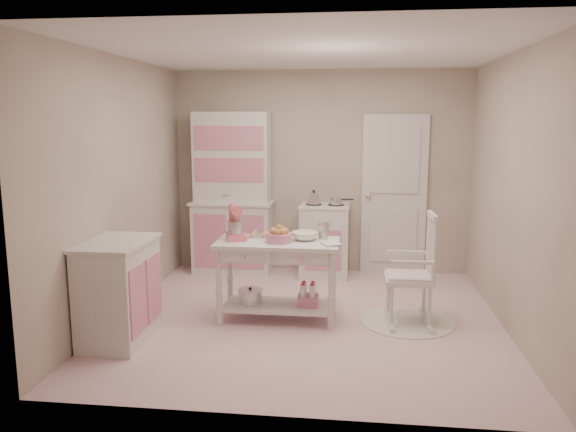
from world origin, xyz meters
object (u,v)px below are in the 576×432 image
Objects in this scene: stand_mixer at (236,223)px; hutch at (232,193)px; rocking_chair at (409,268)px; stove at (324,240)px; base_cabinet at (119,291)px; work_table at (278,280)px; bread_basket at (279,238)px.

hutch is at bearing 82.93° from stand_mixer.
stove is at bearing 117.99° from rocking_chair.
stand_mixer is at bearing 38.72° from base_cabinet.
stove is 0.77× the size of work_table.
stove reaches higher than bread_basket.
stand_mixer reaches higher than base_cabinet.
base_cabinet reaches higher than bread_basket.
hutch is 6.12× the size of stand_mixer.
work_table is (-0.37, -1.65, -0.06)m from stove.
stove is 1.69m from work_table.
stand_mixer is at bearing -76.28° from hutch.
hutch reaches higher than stove.
work_table is 4.80× the size of bread_basket.
rocking_chair is 1.29m from work_table.
base_cabinet is 1.56m from bread_basket.
rocking_chair is at bearing 5.09° from bread_basket.
work_table is at bearing -102.60° from stove.
work_table is 0.71m from stand_mixer.
hutch is 1.73× the size of work_table.
base_cabinet is 2.74m from rocking_chair.
work_table is (-1.28, -0.06, -0.15)m from rocking_chair.
stand_mixer is 0.46m from bread_basket.
stand_mixer is (-0.42, 0.02, 0.57)m from work_table.
base_cabinet is 2.71× the size of stand_mixer.
stove is 1.88m from stand_mixer.
stove is 0.84× the size of rocking_chair.
rocking_chair is at bearing -60.13° from stove.
hutch is at bearing 78.14° from base_cabinet.
rocking_chair reaches higher than base_cabinet.
rocking_chair is (0.91, -1.59, 0.09)m from stove.
bread_basket is (0.02, -0.05, 0.45)m from work_table.
rocking_chair is 3.24× the size of stand_mixer.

